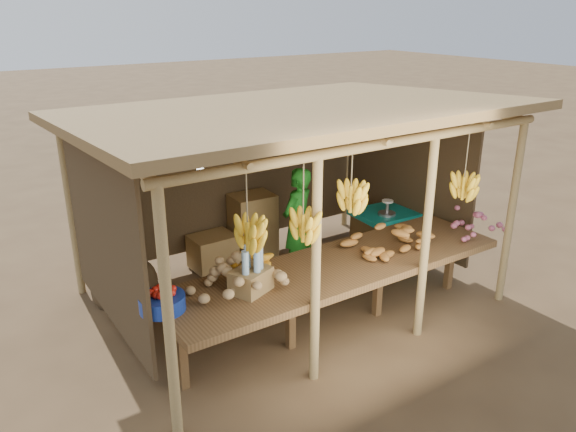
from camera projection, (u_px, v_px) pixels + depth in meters
ground at (288, 295)px, 6.94m from camera, size 60.00×60.00×0.00m
stall_structure at (294, 147)px, 6.16m from camera, size 4.70×3.50×2.43m
counter at (338, 270)px, 5.94m from camera, size 3.90×1.05×0.80m
potato_heap at (248, 274)px, 5.31m from camera, size 1.12×0.77×0.37m
sweet_potato_heap at (393, 232)px, 6.29m from camera, size 1.05×0.69×0.36m
onion_heap at (474, 219)px, 6.69m from camera, size 0.84×0.60×0.35m
banana_pile at (250, 255)px, 5.73m from camera, size 0.67×0.55×0.35m
tomato_basin at (162, 301)px, 5.00m from camera, size 0.41×0.41×0.22m
bottle_box at (251, 275)px, 5.31m from camera, size 0.44×0.40×0.46m
vendor at (297, 223)px, 7.22m from camera, size 0.63×0.53×1.47m
tarp_crate at (383, 234)px, 7.80m from camera, size 0.83×0.73×0.93m
carton_stack at (240, 234)px, 7.74m from camera, size 1.22×0.47×0.92m
burlap_sacks at (125, 282)px, 6.75m from camera, size 0.81×0.42×0.57m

